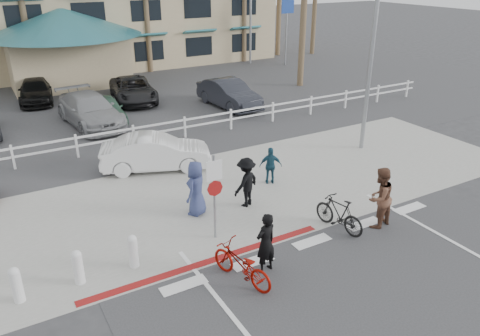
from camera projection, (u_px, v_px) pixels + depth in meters
ground at (325, 252)px, 12.96m from camera, size 140.00×140.00×0.00m
bike_path at (378, 292)px, 11.37m from camera, size 12.00×16.00×0.01m
sidewalk_plaza at (244, 190)px, 16.53m from camera, size 22.00×7.00×0.01m
cross_street at (196, 153)px, 19.71m from camera, size 40.00×5.00×0.01m
parking_lot at (127, 101)px, 27.25m from camera, size 50.00×16.00×0.01m
curb_red at (209, 261)px, 12.54m from camera, size 7.00×0.25×0.02m
rail_fence at (187, 127)px, 21.33m from camera, size 29.40×0.16×1.00m
sign_post at (214, 193)px, 13.08m from camera, size 0.50×0.10×2.90m
bollard_0 at (133, 251)px, 12.17m from camera, size 0.26×0.26×0.95m
bollard_1 at (78, 267)px, 11.53m from camera, size 0.26×0.26×0.95m
bollard_2 at (16, 285)px, 10.89m from camera, size 0.26×0.26×0.95m
streetlight_0 at (373, 42)px, 18.49m from camera, size 0.60×2.00×9.00m
streetlight_1 at (251, 1)px, 35.59m from camera, size 0.60×2.00×9.50m
info_sign at (286, 28)px, 35.70m from camera, size 1.20×0.16×5.60m
bike_red at (241, 265)px, 11.57m from camera, size 1.19×2.02×1.00m
rider_red at (266, 243)px, 11.86m from camera, size 0.67×0.50×1.67m
bike_black at (339, 214)px, 13.87m from camera, size 0.79×1.82×1.06m
rider_black at (379, 198)px, 13.90m from camera, size 1.04×0.88×1.91m
pedestrian_a at (246, 182)px, 15.15m from camera, size 1.24×1.00×1.68m
pedestrian_child at (271, 166)px, 16.76m from camera, size 0.87×0.68×1.38m
pedestrian_b at (196, 188)px, 14.61m from camera, size 1.04×0.99×1.79m
car_white_sedan at (156, 153)px, 17.94m from camera, size 4.40×2.79×1.37m
lot_car_1 at (90, 110)px, 22.91m from camera, size 2.65×5.40×1.51m
lot_car_2 at (107, 109)px, 23.61m from camera, size 1.54×3.59×1.21m
lot_car_3 at (229, 94)px, 25.78m from camera, size 1.94×4.69×1.51m
lot_car_4 at (36, 91)px, 26.83m from camera, size 2.37×4.56×1.26m
lot_car_5 at (133, 90)px, 26.94m from camera, size 2.98×5.16×1.35m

